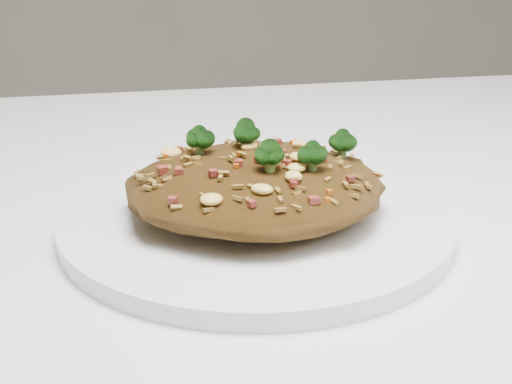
# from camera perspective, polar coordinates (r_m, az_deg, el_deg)

# --- Properties ---
(dining_table) EXTENTS (1.20, 0.80, 0.75)m
(dining_table) POSITION_cam_1_polar(r_m,az_deg,el_deg) (0.62, -8.42, -9.10)
(dining_table) COLOR white
(dining_table) RESTS_ON ground
(plate) EXTENTS (0.29, 0.29, 0.01)m
(plate) POSITION_cam_1_polar(r_m,az_deg,el_deg) (0.53, -0.00, -2.21)
(plate) COLOR white
(plate) RESTS_ON dining_table
(fried_rice) EXTENTS (0.19, 0.17, 0.06)m
(fried_rice) POSITION_cam_1_polar(r_m,az_deg,el_deg) (0.52, 0.04, 1.28)
(fried_rice) COLOR brown
(fried_rice) RESTS_ON plate
(fork) EXTENTS (0.14, 0.11, 0.00)m
(fork) POSITION_cam_1_polar(r_m,az_deg,el_deg) (0.62, 3.44, 2.15)
(fork) COLOR silver
(fork) RESTS_ON plate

